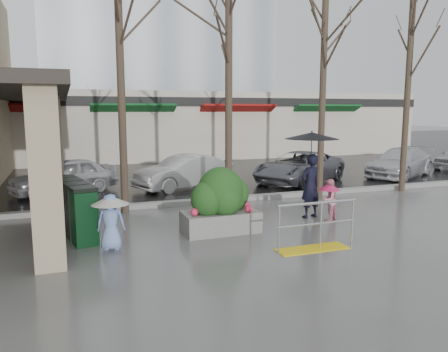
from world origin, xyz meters
TOP-DOWN VIEW (x-y plane):
  - ground at (0.00, 0.00)m, footprint 120.00×120.00m
  - street_asphalt at (0.00, 22.00)m, footprint 120.00×36.00m
  - curb at (0.00, 4.00)m, footprint 120.00×0.30m
  - canopy_slab at (-4.80, 8.00)m, footprint 2.80×18.00m
  - pillar_front at (-3.90, -0.50)m, footprint 0.55×0.55m
  - pillar_back at (-3.90, 6.00)m, footprint 0.55×0.55m
  - storefront_row at (2.00, 17.97)m, footprint 34.00×6.74m
  - handrail at (1.36, -1.20)m, footprint 1.90×0.50m
  - tree_west at (-2.00, 3.60)m, footprint 3.20×3.20m
  - tree_midwest at (1.20, 3.60)m, footprint 3.20×3.20m
  - tree_mideast at (4.50, 3.60)m, footprint 3.20×3.20m
  - tree_east at (8.00, 3.60)m, footprint 3.20×3.20m
  - woman at (2.71, 1.26)m, footprint 1.48×1.48m
  - child_pink at (3.00, 0.78)m, footprint 0.69×0.64m
  - child_blue at (-2.72, 0.28)m, footprint 0.80×0.80m
  - planter at (-0.09, 0.73)m, footprint 1.84×1.08m
  - news_boxes at (-3.41, 1.67)m, footprint 0.99×2.38m
  - car_a at (-3.65, 7.33)m, footprint 3.99×2.73m
  - car_b at (0.62, 6.79)m, footprint 4.05×2.59m
  - car_c at (5.38, 6.53)m, footprint 4.98×4.04m
  - car_d at (10.46, 6.44)m, footprint 4.67×3.52m

SIDE VIEW (x-z plane):
  - ground at x=0.00m, z-range 0.00..0.00m
  - street_asphalt at x=0.00m, z-range 0.00..0.01m
  - curb at x=0.00m, z-range 0.00..0.15m
  - handrail at x=1.36m, z-range -0.14..0.89m
  - car_a at x=-3.65m, z-range 0.00..1.26m
  - car_b at x=0.62m, z-range 0.00..1.26m
  - car_c at x=5.38m, z-range 0.00..1.26m
  - car_d at x=10.46m, z-range 0.00..1.26m
  - child_pink at x=3.00m, z-range 0.07..1.20m
  - news_boxes at x=-3.41m, z-range 0.00..1.30m
  - child_blue at x=-2.72m, z-range 0.14..1.34m
  - planter at x=-0.09m, z-range -0.04..1.56m
  - woman at x=2.71m, z-range 0.31..2.70m
  - pillar_front at x=-3.90m, z-range 0.00..3.50m
  - pillar_back at x=-3.90m, z-range 0.00..3.50m
  - storefront_row at x=2.00m, z-range 0.01..4.01m
  - canopy_slab at x=-4.80m, z-range 3.50..3.75m
  - tree_mideast at x=4.50m, z-range 1.61..8.11m
  - tree_west at x=-2.00m, z-range 1.68..8.48m
  - tree_midwest at x=1.20m, z-range 1.73..8.73m
  - tree_east at x=8.00m, z-range 1.78..8.98m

